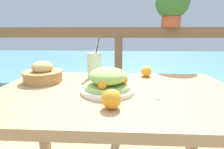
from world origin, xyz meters
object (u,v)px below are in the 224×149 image
salad_plate (108,82)px  bread_basket (43,74)px  potted_plant (172,4)px  drink_glass (95,66)px

salad_plate → bread_basket: bearing=158.2°
potted_plant → bread_basket: bearing=-142.8°
bread_basket → potted_plant: size_ratio=0.63×
salad_plate → bread_basket: 0.41m
drink_glass → bread_basket: size_ratio=1.15×
salad_plate → drink_glass: 0.26m
potted_plant → salad_plate: bearing=-121.0°
drink_glass → bread_basket: bearing=-162.5°
drink_glass → potted_plant: (0.58, 0.57, 0.43)m
salad_plate → bread_basket: bread_basket is taller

